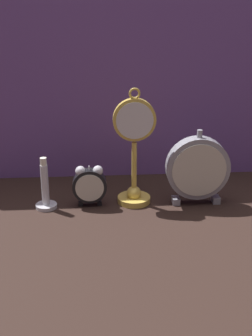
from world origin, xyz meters
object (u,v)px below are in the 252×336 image
object	(u,v)px
mantel_clock_silver	(198,169)
alarm_clock_twin_bell	(90,184)
brass_candlestick	(45,192)
pocket_watch_on_stand	(134,154)

from	to	relation	value
mantel_clock_silver	alarm_clock_twin_bell	bearing A→B (deg)	179.01
brass_candlestick	pocket_watch_on_stand	bearing A→B (deg)	4.47
alarm_clock_twin_bell	brass_candlestick	distance (m)	0.12
pocket_watch_on_stand	alarm_clock_twin_bell	world-z (taller)	pocket_watch_on_stand
pocket_watch_on_stand	brass_candlestick	xyz separation A→B (m)	(-0.24, -0.02, -0.09)
mantel_clock_silver	brass_candlestick	bearing A→B (deg)	-179.95
pocket_watch_on_stand	brass_candlestick	world-z (taller)	pocket_watch_on_stand
alarm_clock_twin_bell	mantel_clock_silver	world-z (taller)	mantel_clock_silver
pocket_watch_on_stand	mantel_clock_silver	world-z (taller)	pocket_watch_on_stand
pocket_watch_on_stand	mantel_clock_silver	bearing A→B (deg)	-6.17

